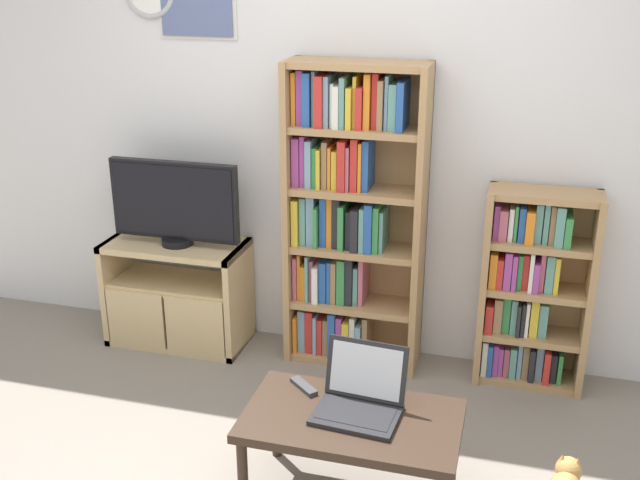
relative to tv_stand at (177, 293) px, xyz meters
The scene contains 8 objects.
wall_back 1.43m from the tv_stand, 15.16° to the left, with size 5.89×0.09×2.60m.
tv_stand is the anchor object (origin of this frame).
television 0.57m from the tv_stand, 10.47° to the right, with size 0.76×0.18×0.49m.
bookshelf_tall 1.15m from the tv_stand, ahead, with size 0.75×0.29×1.69m.
bookshelf_short 2.02m from the tv_stand, ahead, with size 0.57×0.26×1.08m.
coffee_table 1.73m from the tv_stand, 40.07° to the right, with size 0.89×0.51×0.42m.
laptop 1.72m from the tv_stand, 38.14° to the right, with size 0.37×0.32×0.27m.
remote_near_laptop 1.44m from the tv_stand, 41.86° to the right, with size 0.15×0.14×0.02m.
Camera 1 is at (0.89, -2.28, 2.19)m, focal length 42.00 mm.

